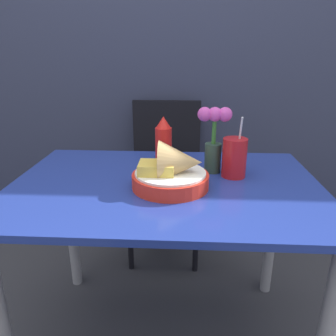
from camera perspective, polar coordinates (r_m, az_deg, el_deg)
ground_plane at (r=1.60m, az=-0.37°, el=-27.18°), size 12.00×12.00×0.00m
wall_window at (r=2.05m, az=1.37°, el=23.44°), size 7.00×0.06×2.60m
dining_table at (r=1.22m, az=-0.44°, el=-7.02°), size 1.11×0.77×0.72m
chair_far_window at (r=1.94m, az=-0.37°, el=0.49°), size 0.40×0.40×0.90m
food_basket at (r=1.12m, az=0.96°, el=-0.66°), size 0.27×0.27×0.17m
ketchup_bottle at (r=1.34m, az=-0.79°, el=4.56°), size 0.07×0.07×0.20m
drink_cup at (r=1.24m, az=11.46°, el=1.57°), size 0.09×0.09×0.23m
flower_vase at (r=1.26m, az=7.98°, el=5.49°), size 0.13×0.06×0.25m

